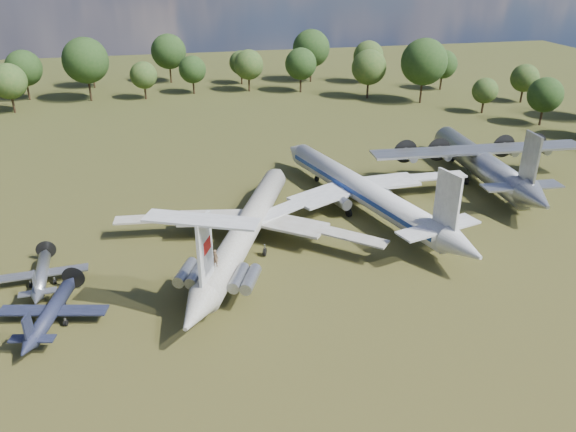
{
  "coord_description": "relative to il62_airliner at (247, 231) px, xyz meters",
  "views": [
    {
      "loc": [
        -5.5,
        -62.92,
        34.03
      ],
      "look_at": [
        7.68,
        -3.31,
        5.0
      ],
      "focal_mm": 35.0,
      "sensor_mm": 36.0,
      "label": 1
    }
  ],
  "objects": [
    {
      "name": "ground",
      "position": [
        -3.0,
        0.87,
        -2.23
      ],
      "size": [
        300.0,
        300.0,
        0.0
      ],
      "primitive_type": "plane",
      "color": "#213712",
      "rests_on": "ground"
    },
    {
      "name": "il62_airliner",
      "position": [
        0.0,
        0.0,
        0.0
      ],
      "size": [
        50.18,
        55.62,
        4.46
      ],
      "primitive_type": null,
      "rotation": [
        0.0,
        0.0,
        -0.41
      ],
      "color": "silver",
      "rests_on": "ground"
    },
    {
      "name": "tu104_jet",
      "position": [
        17.71,
        7.63,
        0.18
      ],
      "size": [
        47.75,
        56.13,
        4.82
      ],
      "primitive_type": null,
      "rotation": [
        0.0,
        0.0,
        0.27
      ],
      "color": "silver",
      "rests_on": "ground"
    },
    {
      "name": "an12_transport",
      "position": [
        39.95,
        14.13,
        0.36
      ],
      "size": [
        37.44,
        41.33,
        5.18
      ],
      "primitive_type": null,
      "rotation": [
        0.0,
        0.0,
        -0.06
      ],
      "color": "#95979C",
      "rests_on": "ground"
    },
    {
      "name": "small_prop_northwest",
      "position": [
        -23.78,
        -3.71,
        -1.24
      ],
      "size": [
        10.86,
        14.17,
        1.98
      ],
      "primitive_type": null,
      "rotation": [
        0.0,
        0.0,
        0.08
      ],
      "color": "#A8ABB0",
      "rests_on": "ground"
    },
    {
      "name": "person_on_il62",
      "position": [
        -4.97,
        -11.45,
        3.18
      ],
      "size": [
        0.83,
        0.78,
        1.91
      ],
      "primitive_type": "imported",
      "rotation": [
        0.0,
        0.0,
        2.52
      ],
      "color": "brown",
      "rests_on": "il62_airliner"
    },
    {
      "name": "small_prop_west",
      "position": [
        -21.56,
        -11.75,
        -1.15
      ],
      "size": [
        13.69,
        16.7,
        2.16
      ],
      "primitive_type": null,
      "rotation": [
        0.0,
        0.0,
        -0.21
      ],
      "color": "black",
      "rests_on": "ground"
    }
  ]
}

